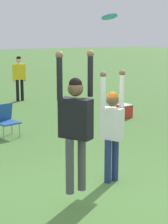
# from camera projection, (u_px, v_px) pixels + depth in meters

# --- Properties ---
(ground_plane) EXTENTS (120.00, 120.00, 0.00)m
(ground_plane) POSITION_uv_depth(u_px,v_px,m) (99.00, 201.00, 5.78)
(ground_plane) COLOR #4C7A38
(person_jumping) EXTENTS (0.62, 0.51, 2.04)m
(person_jumping) POSITION_uv_depth(u_px,v_px,m) (76.00, 120.00, 5.26)
(person_jumping) COLOR #4C4C51
(person_jumping) RESTS_ON ground_plane
(person_defending) EXTENTS (0.52, 0.42, 1.94)m
(person_defending) POSITION_uv_depth(u_px,v_px,m) (112.00, 125.00, 6.36)
(person_defending) COLOR navy
(person_defending) RESTS_ON ground_plane
(frisbee) EXTENTS (0.24, 0.23, 0.09)m
(frisbee) POSITION_uv_depth(u_px,v_px,m) (109.00, 17.00, 5.39)
(frisbee) COLOR #2D9EDB
(camping_chair_4) EXTENTS (0.56, 0.60, 0.82)m
(camping_chair_4) POSITION_uv_depth(u_px,v_px,m) (6.00, 118.00, 9.41)
(camping_chair_4) COLOR gray
(camping_chair_4) RESTS_ON ground_plane
(person_spectator_near) EXTENTS (0.59, 0.34, 1.73)m
(person_spectator_near) POSITION_uv_depth(u_px,v_px,m) (19.00, 74.00, 14.41)
(person_spectator_near) COLOR black
(person_spectator_near) RESTS_ON ground_plane
(cooler_box) EXTENTS (0.39, 0.38, 0.41)m
(cooler_box) POSITION_uv_depth(u_px,v_px,m) (124.00, 111.00, 11.63)
(cooler_box) COLOR red
(cooler_box) RESTS_ON ground_plane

